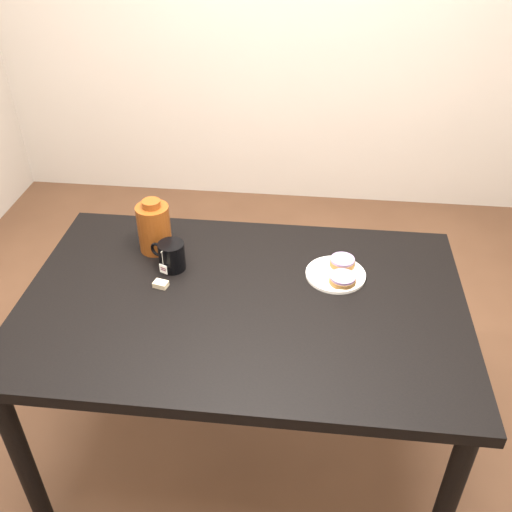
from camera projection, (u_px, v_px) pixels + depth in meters
The scene contains 8 objects.
ground_plane at pixel (245, 446), 2.23m from camera, with size 4.00×4.00×0.00m, color brown.
table at pixel (243, 319), 1.84m from camera, with size 1.40×0.90×0.75m.
plate at pixel (336, 274), 1.89m from camera, with size 0.20×0.20×0.01m.
bagel_back at pixel (342, 262), 1.91m from camera, with size 0.12×0.12×0.03m.
bagel_front at pixel (343, 279), 1.84m from camera, with size 0.12×0.12×0.03m.
mug at pixel (171, 256), 1.90m from camera, with size 0.14×0.12×0.10m.
teabag_pouch at pixel (161, 284), 1.84m from camera, with size 0.04×0.03×0.02m, color #C6B793.
bagel_package at pixel (154, 227), 1.97m from camera, with size 0.14×0.14×0.19m.
Camera 1 is at (0.19, -1.37, 1.91)m, focal length 40.00 mm.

